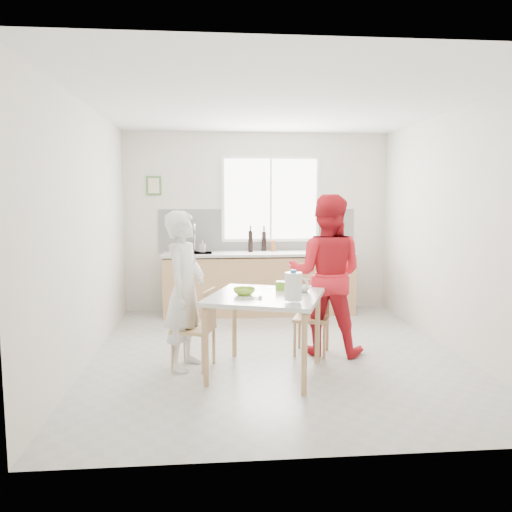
% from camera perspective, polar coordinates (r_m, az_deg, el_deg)
% --- Properties ---
extents(ground, '(4.50, 4.50, 0.00)m').
position_cam_1_polar(ground, '(5.66, 2.30, -11.05)').
color(ground, '#B7B7B2').
rests_on(ground, ground).
extents(room_shell, '(4.50, 4.50, 4.50)m').
position_cam_1_polar(room_shell, '(5.39, 2.38, 5.83)').
color(room_shell, silver).
rests_on(room_shell, ground).
extents(window, '(1.50, 0.06, 1.30)m').
position_cam_1_polar(window, '(7.63, 1.68, 6.51)').
color(window, white).
rests_on(window, room_shell).
extents(backsplash, '(3.00, 0.02, 0.65)m').
position_cam_1_polar(backsplash, '(7.64, 0.17, 2.95)').
color(backsplash, white).
rests_on(backsplash, room_shell).
extents(picture_frame, '(0.22, 0.03, 0.28)m').
position_cam_1_polar(picture_frame, '(7.63, -11.61, 7.88)').
color(picture_frame, '#497C38').
rests_on(picture_frame, room_shell).
extents(kitchen_counter, '(2.84, 0.64, 1.37)m').
position_cam_1_polar(kitchen_counter, '(7.45, 0.34, -3.41)').
color(kitchen_counter, tan).
rests_on(kitchen_counter, ground).
extents(dining_table, '(1.31, 1.31, 0.79)m').
position_cam_1_polar(dining_table, '(4.85, 1.09, -5.40)').
color(dining_table, silver).
rests_on(dining_table, ground).
extents(chair_left, '(0.48, 0.48, 0.81)m').
position_cam_1_polar(chair_left, '(5.11, -6.53, -7.85)').
color(chair_left, tan).
rests_on(chair_left, ground).
extents(chair_far, '(0.47, 0.47, 0.81)m').
position_cam_1_polar(chair_far, '(5.63, 6.47, -6.51)').
color(chair_far, tan).
rests_on(chair_far, ground).
extents(person_white, '(0.55, 0.68, 1.60)m').
position_cam_1_polar(person_white, '(5.08, -8.14, -3.89)').
color(person_white, white).
rests_on(person_white, ground).
extents(person_red, '(1.03, 0.91, 1.76)m').
position_cam_1_polar(person_red, '(5.56, 8.00, -2.12)').
color(person_red, red).
rests_on(person_red, ground).
extents(bowl_green, '(0.27, 0.27, 0.07)m').
position_cam_1_polar(bowl_green, '(4.83, -1.36, -4.07)').
color(bowl_green, '#8FC82E').
rests_on(bowl_green, dining_table).
extents(bowl_white, '(0.28, 0.28, 0.05)m').
position_cam_1_polar(bowl_white, '(5.01, 5.09, -3.76)').
color(bowl_white, silver).
rests_on(bowl_white, dining_table).
extents(milk_jug, '(0.22, 0.16, 0.28)m').
position_cam_1_polar(milk_jug, '(4.48, 4.34, -3.44)').
color(milk_jug, white).
rests_on(milk_jug, dining_table).
extents(green_box, '(0.13, 0.13, 0.09)m').
position_cam_1_polar(green_box, '(5.07, 2.91, -3.41)').
color(green_box, '#79BF2C').
rests_on(green_box, dining_table).
extents(spoon, '(0.16, 0.01, 0.01)m').
position_cam_1_polar(spoon, '(4.64, -0.49, -4.79)').
color(spoon, '#A5A5AA').
rests_on(spoon, dining_table).
extents(cutting_board, '(0.41, 0.34, 0.01)m').
position_cam_1_polar(cutting_board, '(7.58, 9.29, 0.56)').
color(cutting_board, '#70BC2B').
rests_on(cutting_board, kitchen_counter).
extents(wine_bottle_a, '(0.07, 0.07, 0.32)m').
position_cam_1_polar(wine_bottle_a, '(7.39, -0.63, 1.69)').
color(wine_bottle_a, black).
rests_on(wine_bottle_a, kitchen_counter).
extents(wine_bottle_b, '(0.07, 0.07, 0.30)m').
position_cam_1_polar(wine_bottle_b, '(7.56, 0.92, 1.73)').
color(wine_bottle_b, black).
rests_on(wine_bottle_b, kitchen_counter).
extents(jar_amber, '(0.06, 0.06, 0.16)m').
position_cam_1_polar(jar_amber, '(7.50, 1.96, 1.15)').
color(jar_amber, brown).
rests_on(jar_amber, kitchen_counter).
extents(soap_bottle, '(0.10, 0.10, 0.17)m').
position_cam_1_polar(soap_bottle, '(7.47, -6.12, 1.13)').
color(soap_bottle, '#999999').
rests_on(soap_bottle, kitchen_counter).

